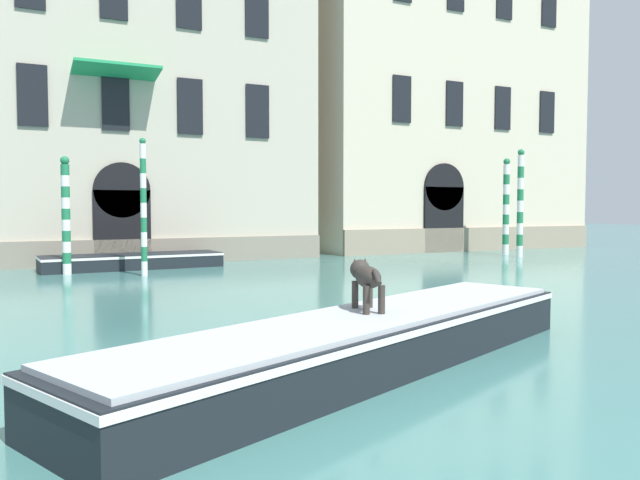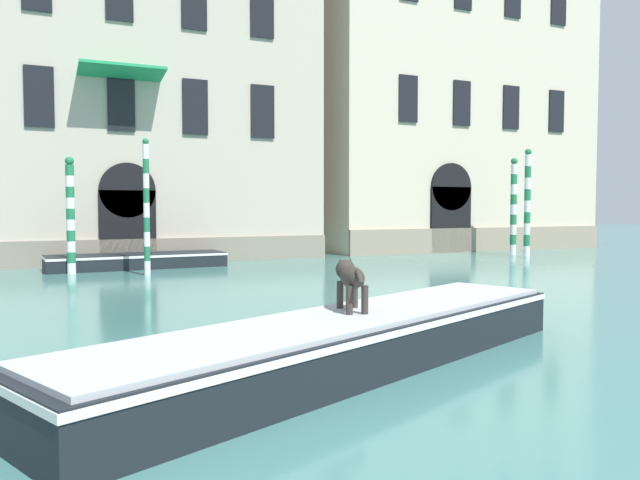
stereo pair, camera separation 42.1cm
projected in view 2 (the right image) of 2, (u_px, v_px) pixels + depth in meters
name	position (u px, v px, depth m)	size (l,w,h in m)	color
palazzo_left	(145.00, 42.00, 25.42)	(13.37, 7.40, 17.68)	#BCB29E
palazzo_right	(448.00, 85.00, 31.72)	(14.41, 6.13, 16.67)	beige
boat_foreground	(348.00, 340.00, 8.05)	(8.36, 4.76, 0.70)	black
dog_on_deck	(351.00, 277.00, 8.39)	(0.45, 1.01, 0.68)	#332D28
boat_moored_near_palazzo	(137.00, 260.00, 21.37)	(6.02, 2.06, 0.49)	black
mooring_pole_0	(70.00, 215.00, 19.40)	(0.27, 0.27, 3.65)	white
mooring_pole_1	(514.00, 206.00, 27.27)	(0.29, 0.29, 4.23)	white
mooring_pole_2	(147.00, 207.00, 18.95)	(0.19, 0.19, 4.17)	white
mooring_pole_3	(527.00, 203.00, 25.73)	(0.27, 0.27, 4.49)	white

